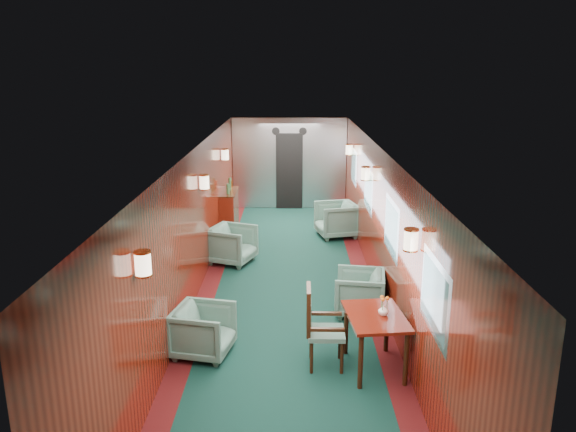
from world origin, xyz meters
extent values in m
plane|color=#0E3229|center=(0.00, 0.00, 0.00)|extent=(12.00, 12.00, 0.00)
cube|color=beige|center=(0.00, 0.00, 2.35)|extent=(3.00, 12.00, 0.10)
cube|color=beige|center=(0.00, 0.00, 2.36)|extent=(1.20, 12.00, 0.06)
cube|color=#64190D|center=(0.00, 6.00, 1.20)|extent=(3.00, 0.10, 2.40)
cube|color=#64190D|center=(-1.50, 0.00, 1.20)|extent=(0.10, 12.00, 2.40)
cube|color=#64190D|center=(1.50, 0.00, 1.20)|extent=(0.10, 12.00, 2.40)
cube|color=#420D0E|center=(-1.35, 0.00, 0.00)|extent=(0.30, 12.00, 0.01)
cube|color=#420D0E|center=(1.35, 0.00, 0.00)|extent=(0.30, 12.00, 0.01)
cube|color=silver|center=(0.00, 5.92, 1.20)|extent=(2.98, 0.12, 2.38)
cube|color=black|center=(0.00, 5.84, 1.00)|extent=(0.70, 0.06, 2.00)
cylinder|color=black|center=(-0.35, 5.85, 2.05)|extent=(0.20, 0.04, 0.20)
cylinder|color=black|center=(0.35, 5.85, 2.05)|extent=(0.20, 0.04, 0.20)
cube|color=silver|center=(1.49, -3.50, 1.45)|extent=(0.02, 1.10, 0.80)
cube|color=#4A6C70|center=(1.48, -3.50, 1.45)|extent=(0.01, 0.96, 0.66)
cube|color=silver|center=(1.49, -1.00, 1.45)|extent=(0.02, 1.10, 0.80)
cube|color=#4A6C70|center=(1.48, -1.00, 1.45)|extent=(0.01, 0.96, 0.66)
cube|color=silver|center=(1.49, 1.50, 1.45)|extent=(0.02, 1.10, 0.80)
cube|color=#4A6C70|center=(1.48, 1.50, 1.45)|extent=(0.01, 0.96, 0.66)
cube|color=silver|center=(1.49, 4.00, 1.45)|extent=(0.02, 1.10, 0.80)
cube|color=#4A6C70|center=(1.48, 4.00, 1.45)|extent=(0.01, 0.96, 0.66)
cylinder|color=#FDEBC5|center=(-1.40, -3.50, 1.80)|extent=(0.16, 0.16, 0.24)
cylinder|color=gold|center=(-1.40, -3.50, 1.68)|extent=(0.17, 0.17, 0.02)
cylinder|color=#FDEBC5|center=(1.40, -2.70, 1.80)|extent=(0.16, 0.16, 0.24)
cylinder|color=gold|center=(1.40, -2.70, 1.68)|extent=(0.17, 0.17, 0.02)
cylinder|color=#FDEBC5|center=(-1.40, 0.50, 1.80)|extent=(0.16, 0.16, 0.24)
cylinder|color=gold|center=(-1.40, 0.50, 1.68)|extent=(0.17, 0.17, 0.02)
cylinder|color=#FDEBC5|center=(1.40, 1.30, 1.80)|extent=(0.16, 0.16, 0.24)
cylinder|color=gold|center=(1.40, 1.30, 1.68)|extent=(0.17, 0.17, 0.02)
cylinder|color=#FDEBC5|center=(-1.40, 3.50, 1.80)|extent=(0.16, 0.16, 0.24)
cylinder|color=gold|center=(-1.40, 3.50, 1.68)|extent=(0.17, 0.17, 0.02)
cylinder|color=#FDEBC5|center=(1.40, 4.30, 1.80)|extent=(0.16, 0.16, 0.24)
cylinder|color=gold|center=(1.40, 4.30, 1.68)|extent=(0.17, 0.17, 0.02)
cube|color=#64190D|center=(1.10, -2.37, 0.71)|extent=(0.78, 1.04, 0.04)
cylinder|color=#32180B|center=(0.87, -2.82, 0.35)|extent=(0.06, 0.06, 0.69)
cylinder|color=#32180B|center=(1.41, -2.76, 0.35)|extent=(0.06, 0.06, 0.69)
cylinder|color=#32180B|center=(0.78, -1.98, 0.35)|extent=(0.06, 0.06, 0.69)
cylinder|color=#32180B|center=(1.32, -1.92, 0.35)|extent=(0.06, 0.06, 0.69)
cube|color=#204C45|center=(0.50, -2.30, 0.45)|extent=(0.46, 0.46, 0.06)
cube|color=#32180B|center=(0.27, -2.30, 0.77)|extent=(0.06, 0.41, 0.59)
cube|color=#204C45|center=(0.30, -2.30, 0.71)|extent=(0.02, 0.31, 0.35)
cube|color=#32180B|center=(0.50, -2.53, 0.61)|extent=(0.41, 0.06, 0.04)
cube|color=#32180B|center=(0.50, -2.07, 0.61)|extent=(0.41, 0.06, 0.04)
cylinder|color=#32180B|center=(0.31, -2.48, 0.21)|extent=(0.04, 0.04, 0.42)
cylinder|color=#32180B|center=(0.68, -2.49, 0.21)|extent=(0.04, 0.04, 0.42)
cylinder|color=#32180B|center=(0.32, -2.11, 0.21)|extent=(0.04, 0.04, 0.42)
cylinder|color=#32180B|center=(0.69, -2.12, 0.21)|extent=(0.04, 0.04, 0.42)
cube|color=#64190D|center=(-1.34, 3.46, 0.49)|extent=(0.33, 1.09, 0.98)
cube|color=#32180B|center=(-1.33, 3.46, 0.98)|extent=(0.35, 1.11, 0.02)
cylinder|color=#2B562F|center=(-1.32, 3.19, 1.10)|extent=(0.07, 0.07, 0.22)
cylinder|color=#2B562F|center=(-1.32, 3.57, 1.13)|extent=(0.06, 0.06, 0.28)
cylinder|color=gold|center=(-1.32, 3.79, 1.08)|extent=(0.08, 0.08, 0.18)
imported|color=white|center=(1.19, -2.38, 0.80)|extent=(0.15, 0.15, 0.13)
imported|color=#204C45|center=(-1.09, -2.01, 0.33)|extent=(0.86, 0.84, 0.66)
imported|color=#204C45|center=(-1.08, 1.55, 0.36)|extent=(1.02, 1.01, 0.72)
imported|color=#204C45|center=(1.10, -0.75, 0.34)|extent=(0.84, 0.83, 0.68)
imported|color=#204C45|center=(1.05, 3.29, 0.38)|extent=(1.01, 0.99, 0.77)
camera|label=1|loc=(0.06, -8.70, 3.68)|focal=35.00mm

